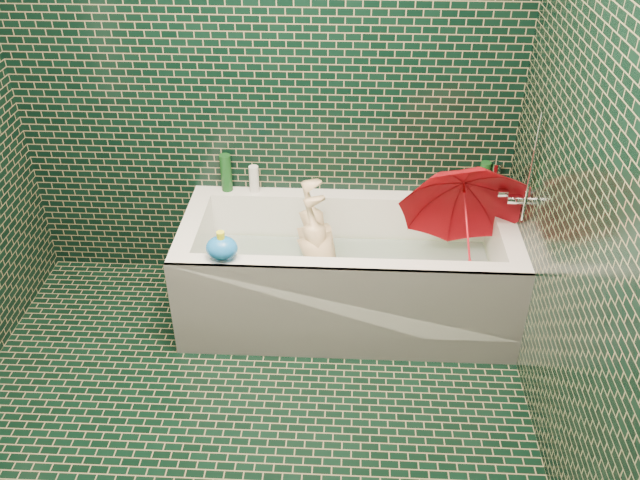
{
  "coord_description": "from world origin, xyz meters",
  "views": [
    {
      "loc": [
        0.45,
        -1.84,
        2.38
      ],
      "look_at": [
        0.32,
        0.82,
        0.59
      ],
      "focal_mm": 38.0,
      "sensor_mm": 36.0,
      "label": 1
    }
  ],
  "objects_px": {
    "umbrella": "(467,226)",
    "bath_toy": "(222,248)",
    "child": "(324,266)",
    "rubber_duck": "(460,189)",
    "bathtub": "(347,282)"
  },
  "relations": [
    {
      "from": "umbrella",
      "to": "bath_toy",
      "type": "distance_m",
      "value": 1.17
    },
    {
      "from": "child",
      "to": "bath_toy",
      "type": "xyz_separation_m",
      "value": [
        -0.46,
        -0.3,
        0.3
      ]
    },
    {
      "from": "umbrella",
      "to": "bath_toy",
      "type": "relative_size",
      "value": 4.07
    },
    {
      "from": "child",
      "to": "rubber_duck",
      "type": "xyz_separation_m",
      "value": [
        0.71,
        0.35,
        0.28
      ]
    },
    {
      "from": "child",
      "to": "bath_toy",
      "type": "relative_size",
      "value": 5.96
    },
    {
      "from": "bathtub",
      "to": "umbrella",
      "type": "distance_m",
      "value": 0.71
    },
    {
      "from": "bathtub",
      "to": "bath_toy",
      "type": "height_order",
      "value": "bath_toy"
    },
    {
      "from": "umbrella",
      "to": "rubber_duck",
      "type": "height_order",
      "value": "umbrella"
    },
    {
      "from": "bathtub",
      "to": "rubber_duck",
      "type": "bearing_deg",
      "value": 30.63
    },
    {
      "from": "bathtub",
      "to": "child",
      "type": "xyz_separation_m",
      "value": [
        -0.12,
        0.0,
        0.1
      ]
    },
    {
      "from": "bath_toy",
      "to": "bathtub",
      "type": "bearing_deg",
      "value": 29.05
    },
    {
      "from": "bathtub",
      "to": "bath_toy",
      "type": "relative_size",
      "value": 11.12
    },
    {
      "from": "rubber_duck",
      "to": "bathtub",
      "type": "bearing_deg",
      "value": -136.12
    },
    {
      "from": "child",
      "to": "bath_toy",
      "type": "distance_m",
      "value": 0.63
    },
    {
      "from": "child",
      "to": "bath_toy",
      "type": "height_order",
      "value": "bath_toy"
    }
  ]
}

